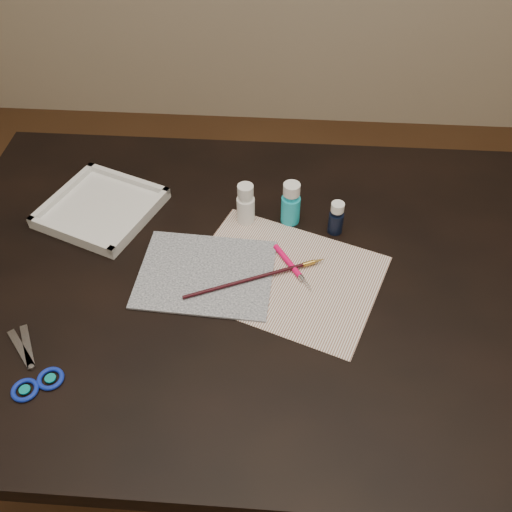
# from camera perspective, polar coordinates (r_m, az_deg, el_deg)

# --- Properties ---
(ground) EXTENTS (3.50, 3.50, 0.02)m
(ground) POSITION_cam_1_polar(r_m,az_deg,el_deg) (1.76, -0.00, -18.72)
(ground) COLOR #422614
(ground) RESTS_ON ground
(table) EXTENTS (1.30, 0.90, 0.75)m
(table) POSITION_cam_1_polar(r_m,az_deg,el_deg) (1.42, -0.00, -12.03)
(table) COLOR black
(table) RESTS_ON ground
(paper) EXTENTS (0.43, 0.38, 0.00)m
(paper) POSITION_cam_1_polar(r_m,az_deg,el_deg) (1.12, 2.84, -2.02)
(paper) COLOR white
(paper) RESTS_ON table
(canvas) EXTENTS (0.27, 0.22, 0.00)m
(canvas) POSITION_cam_1_polar(r_m,az_deg,el_deg) (1.12, -5.04, -1.77)
(canvas) COLOR black
(canvas) RESTS_ON paper
(paint_bottle_white) EXTENTS (0.05, 0.05, 0.09)m
(paint_bottle_white) POSITION_cam_1_polar(r_m,az_deg,el_deg) (1.20, -1.04, 5.27)
(paint_bottle_white) COLOR white
(paint_bottle_white) RESTS_ON table
(paint_bottle_cyan) EXTENTS (0.05, 0.05, 0.10)m
(paint_bottle_cyan) POSITION_cam_1_polar(r_m,az_deg,el_deg) (1.20, 3.51, 5.31)
(paint_bottle_cyan) COLOR #1DB7CF
(paint_bottle_cyan) RESTS_ON table
(paint_bottle_navy) EXTENTS (0.04, 0.04, 0.08)m
(paint_bottle_navy) POSITION_cam_1_polar(r_m,az_deg,el_deg) (1.19, 8.03, 3.81)
(paint_bottle_navy) COLOR black
(paint_bottle_navy) RESTS_ON table
(paintbrush) EXTENTS (0.27, 0.13, 0.01)m
(paintbrush) POSITION_cam_1_polar(r_m,az_deg,el_deg) (1.10, 0.03, -2.16)
(paintbrush) COLOR black
(paintbrush) RESTS_ON canvas
(craft_knife) EXTENTS (0.09, 0.12, 0.01)m
(craft_knife) POSITION_cam_1_polar(r_m,az_deg,el_deg) (1.12, 3.77, -1.21)
(craft_knife) COLOR #F80859
(craft_knife) RESTS_ON paper
(scissors) EXTENTS (0.18, 0.19, 0.01)m
(scissors) POSITION_cam_1_polar(r_m,az_deg,el_deg) (1.06, -22.10, -9.79)
(scissors) COLOR silver
(scissors) RESTS_ON table
(palette_tray) EXTENTS (0.28, 0.28, 0.03)m
(palette_tray) POSITION_cam_1_polar(r_m,az_deg,el_deg) (1.29, -15.23, 4.70)
(palette_tray) COLOR silver
(palette_tray) RESTS_ON table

